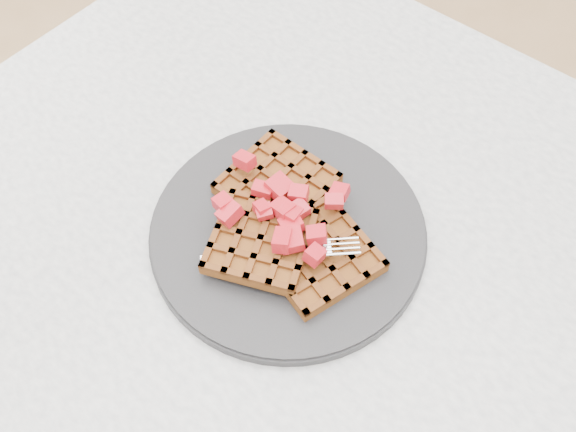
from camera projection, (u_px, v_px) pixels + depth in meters
The scene contains 5 objects.
table at pixel (380, 313), 0.80m from camera, with size 1.20×0.80×0.75m.
plate at pixel (288, 232), 0.72m from camera, with size 0.31×0.31×0.02m, color black.
waffles at pixel (286, 225), 0.71m from camera, with size 0.22×0.20×0.03m.
strawberry_pile at pixel (288, 209), 0.69m from camera, with size 0.15×0.15×0.02m, color #A20614, non-canonical shape.
fork at pixel (292, 259), 0.69m from camera, with size 0.02×0.18×0.02m, color silver, non-canonical shape.
Camera 1 is at (0.13, -0.34, 1.37)m, focal length 40.00 mm.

